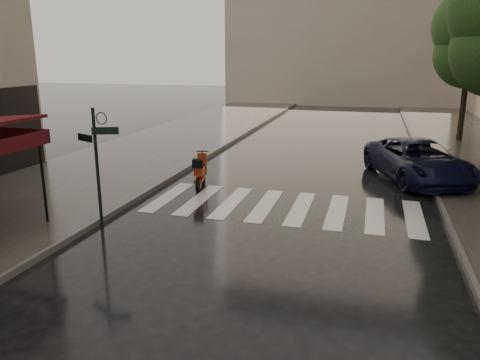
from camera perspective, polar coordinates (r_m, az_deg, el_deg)
The scene contains 9 objects.
ground at distance 9.79m, azimuth -19.80°, elevation -12.21°, with size 120.00×120.00×0.00m, color black.
sidewalk_near at distance 21.80m, azimuth -11.37°, elevation 3.37°, with size 6.00×60.00×0.12m, color #38332D.
curb_near at distance 20.60m, azimuth -3.78°, elevation 3.01°, with size 0.12×60.00×0.16m, color #595651.
curb_far at distance 19.55m, azimuth 21.63°, elevation 1.33°, with size 0.12×60.00×0.16m, color #595651.
crosswalk at distance 13.87m, azimuth 5.22°, elevation -3.25°, with size 7.85×3.20×0.01m.
signpost at distance 12.18m, azimuth -17.05°, elevation 2.48°, with size 1.17×0.29×3.10m.
tree_far at distance 26.36m, azimuth 26.44°, elevation 15.92°, with size 3.80×3.80×8.16m.
scooter at distance 15.84m, azimuth -4.89°, elevation 0.99°, with size 0.65×1.68×1.12m.
parked_car at distance 17.75m, azimuth 20.87°, elevation 2.24°, with size 2.39×5.18×1.44m, color black.
Camera 1 is at (5.35, -6.97, 4.32)m, focal length 35.00 mm.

